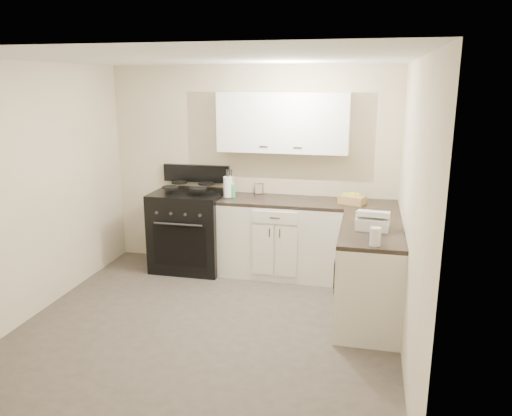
% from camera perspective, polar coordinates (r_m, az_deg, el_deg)
% --- Properties ---
extents(floor, '(3.60, 3.60, 0.00)m').
position_cam_1_polar(floor, '(5.01, -5.44, -13.26)').
color(floor, '#473F38').
rests_on(floor, ground).
extents(ceiling, '(3.60, 3.60, 0.00)m').
position_cam_1_polar(ceiling, '(4.45, -6.23, 16.63)').
color(ceiling, white).
rests_on(ceiling, wall_back).
extents(wall_back, '(3.60, 0.00, 3.60)m').
position_cam_1_polar(wall_back, '(6.27, -0.57, 4.55)').
color(wall_back, beige).
rests_on(wall_back, ground).
extents(wall_right, '(0.00, 3.60, 3.60)m').
position_cam_1_polar(wall_right, '(4.35, 17.27, -0.49)').
color(wall_right, beige).
rests_on(wall_right, ground).
extents(wall_left, '(0.00, 3.60, 3.60)m').
position_cam_1_polar(wall_left, '(5.41, -24.20, 1.70)').
color(wall_left, beige).
rests_on(wall_left, ground).
extents(wall_front, '(3.60, 0.00, 3.60)m').
position_cam_1_polar(wall_front, '(3.00, -16.87, -7.15)').
color(wall_front, beige).
rests_on(wall_front, ground).
extents(base_cabinets_back, '(1.55, 0.60, 0.90)m').
position_cam_1_polar(base_cabinets_back, '(6.09, 2.69, -3.53)').
color(base_cabinets_back, silver).
rests_on(base_cabinets_back, floor).
extents(base_cabinets_right, '(0.60, 1.90, 0.90)m').
position_cam_1_polar(base_cabinets_right, '(5.39, 12.82, -6.29)').
color(base_cabinets_right, silver).
rests_on(base_cabinets_right, floor).
extents(countertop_back, '(1.55, 0.60, 0.04)m').
position_cam_1_polar(countertop_back, '(5.96, 2.75, 0.78)').
color(countertop_back, black).
rests_on(countertop_back, base_cabinets_back).
extents(countertop_right, '(0.60, 1.90, 0.04)m').
position_cam_1_polar(countertop_right, '(5.25, 13.11, -1.48)').
color(countertop_right, black).
rests_on(countertop_right, base_cabinets_right).
extents(upper_cabinets, '(1.55, 0.30, 0.70)m').
position_cam_1_polar(upper_cabinets, '(5.96, 3.11, 9.74)').
color(upper_cabinets, white).
rests_on(upper_cabinets, wall_back).
extents(stove, '(0.87, 0.74, 1.05)m').
position_cam_1_polar(stove, '(6.35, -7.53, -2.78)').
color(stove, black).
rests_on(stove, floor).
extents(knife_block, '(0.14, 0.13, 0.24)m').
position_cam_1_polar(knife_block, '(6.12, -3.07, 2.48)').
color(knife_block, tan).
rests_on(knife_block, countertop_back).
extents(paper_towel, '(0.11, 0.11, 0.26)m').
position_cam_1_polar(paper_towel, '(6.04, -3.23, 2.40)').
color(paper_towel, white).
rests_on(paper_towel, countertop_back).
extents(soap_bottle, '(0.06, 0.06, 0.17)m').
position_cam_1_polar(soap_bottle, '(6.03, -2.63, 1.96)').
color(soap_bottle, '#45B368').
rests_on(soap_bottle, countertop_back).
extents(picture_frame, '(0.11, 0.07, 0.13)m').
position_cam_1_polar(picture_frame, '(6.24, 0.34, 2.23)').
color(picture_frame, black).
rests_on(picture_frame, countertop_back).
extents(wicker_basket, '(0.33, 0.27, 0.09)m').
position_cam_1_polar(wicker_basket, '(5.84, 10.93, 0.93)').
color(wicker_basket, tan).
rests_on(wicker_basket, countertop_right).
extents(countertop_grill, '(0.33, 0.31, 0.11)m').
position_cam_1_polar(countertop_grill, '(4.91, 13.20, -1.63)').
color(countertop_grill, white).
rests_on(countertop_grill, countertop_right).
extents(glass_jar, '(0.11, 0.11, 0.16)m').
position_cam_1_polar(glass_jar, '(4.40, 13.48, -3.20)').
color(glass_jar, silver).
rests_on(glass_jar, countertop_right).
extents(oven_mitt_near, '(0.02, 0.15, 0.25)m').
position_cam_1_polar(oven_mitt_near, '(4.89, 9.03, -7.38)').
color(oven_mitt_near, black).
rests_on(oven_mitt_near, base_cabinets_right).
extents(oven_mitt_far, '(0.02, 0.16, 0.27)m').
position_cam_1_polar(oven_mitt_far, '(5.02, 9.07, -7.99)').
color(oven_mitt_far, black).
rests_on(oven_mitt_far, base_cabinets_right).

